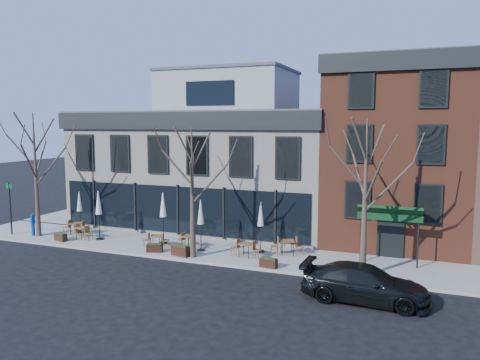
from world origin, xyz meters
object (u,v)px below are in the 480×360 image
(parked_sedan, at_px, (365,284))
(cafe_set_0, at_px, (77,227))
(call_box, at_px, (33,224))
(umbrella_0, at_px, (79,204))

(parked_sedan, bearing_deg, cafe_set_0, 77.77)
(call_box, distance_m, cafe_set_0, 2.74)
(cafe_set_0, bearing_deg, call_box, -151.51)
(parked_sedan, bearing_deg, umbrella_0, 76.43)
(parked_sedan, relative_size, cafe_set_0, 2.87)
(parked_sedan, relative_size, call_box, 3.52)
(parked_sedan, distance_m, umbrella_0, 19.77)
(call_box, relative_size, cafe_set_0, 0.82)
(call_box, distance_m, umbrella_0, 3.12)
(parked_sedan, relative_size, umbrella_0, 1.89)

